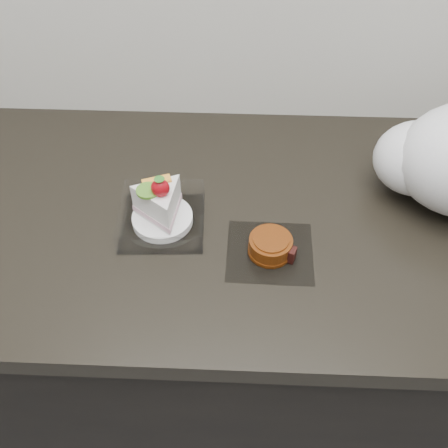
# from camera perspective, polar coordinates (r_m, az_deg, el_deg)

# --- Properties ---
(counter) EXTENTS (2.04, 0.64, 0.90)m
(counter) POSITION_cam_1_polar(r_m,az_deg,el_deg) (1.29, 1.43, -12.43)
(counter) COLOR black
(counter) RESTS_ON ground
(cake_tray) EXTENTS (0.16, 0.16, 0.12)m
(cake_tray) POSITION_cam_1_polar(r_m,az_deg,el_deg) (0.90, -7.16, 1.48)
(cake_tray) COLOR white
(cake_tray) RESTS_ON counter
(mooncake_wrap) EXTENTS (0.15, 0.14, 0.04)m
(mooncake_wrap) POSITION_cam_1_polar(r_m,az_deg,el_deg) (0.86, 5.39, -2.64)
(mooncake_wrap) COLOR white
(mooncake_wrap) RESTS_ON counter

